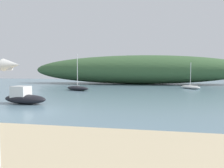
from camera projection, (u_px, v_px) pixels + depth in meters
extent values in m
plane|color=slate|center=(27.00, 112.00, 13.28)|extent=(120.00, 120.00, 0.00)
ellipsoid|color=#3D6038|center=(136.00, 70.00, 44.06)|extent=(47.08, 10.70, 6.24)
cone|color=silver|center=(12.00, 65.00, 3.48)|extent=(0.31, 0.22, 0.22)
ellipsoid|color=black|center=(78.00, 88.00, 28.69)|extent=(4.35, 3.30, 0.61)
cylinder|color=silver|center=(77.00, 71.00, 28.53)|extent=(0.08, 0.08, 4.80)
cylinder|color=silver|center=(75.00, 85.00, 29.05)|extent=(1.66, 0.95, 0.06)
ellipsoid|color=white|center=(190.00, 87.00, 31.39)|extent=(3.22, 3.62, 0.53)
cylinder|color=silver|center=(191.00, 74.00, 31.27)|extent=(0.08, 0.08, 3.75)
cylinder|color=silver|center=(193.00, 85.00, 30.90)|extent=(1.03, 1.30, 0.06)
ellipsoid|color=black|center=(25.00, 99.00, 16.64)|extent=(3.97, 1.73, 0.79)
cube|color=silver|center=(21.00, 92.00, 16.71)|extent=(1.45, 1.21, 0.95)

